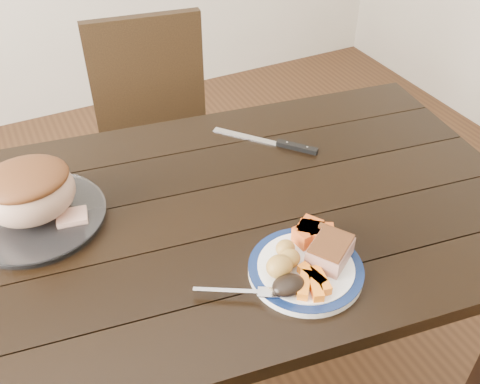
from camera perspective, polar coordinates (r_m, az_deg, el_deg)
name	(u,v)px	position (r m, az deg, el deg)	size (l,w,h in m)	color
ground	(216,382)	(1.89, -2.59, -19.55)	(4.00, 4.00, 0.00)	#472B16
dining_table	(209,240)	(1.37, -3.38, -5.10)	(1.71, 1.11, 0.75)	black
chair_far	(158,133)	(2.04, -8.74, 6.23)	(0.48, 0.49, 0.93)	black
dinner_plate	(306,270)	(1.17, 7.01, -8.25)	(0.25, 0.25, 0.02)	white
plate_rim	(306,267)	(1.16, 7.04, -7.97)	(0.25, 0.25, 0.02)	#0E1D46
serving_platter	(37,218)	(1.37, -20.84, -2.64)	(0.32, 0.32, 0.02)	white
pork_slice	(330,252)	(1.17, 9.56, -6.34)	(0.10, 0.08, 0.04)	tan
roasted_potatoes	(284,260)	(1.14, 4.67, -7.25)	(0.09, 0.09, 0.05)	gold
carrot_batons	(313,282)	(1.12, 7.80, -9.47)	(0.08, 0.10, 0.02)	orange
pumpkin_wedges	(312,233)	(1.21, 7.68, -4.37)	(0.09, 0.09, 0.04)	#EC581A
dark_mushroom	(288,285)	(1.10, 5.19, -9.87)	(0.07, 0.05, 0.03)	black
fork	(243,292)	(1.11, 0.34, -10.61)	(0.16, 0.10, 0.00)	silver
roast_joint	(29,193)	(1.32, -21.58, -0.14)	(0.21, 0.18, 0.14)	tan
cut_slice	(72,217)	(1.32, -17.46, -2.61)	(0.07, 0.06, 0.02)	tan
carving_knife	(284,144)	(1.54, 4.69, 5.09)	(0.22, 0.26, 0.01)	silver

